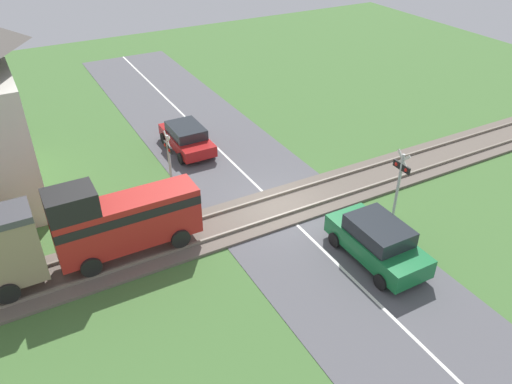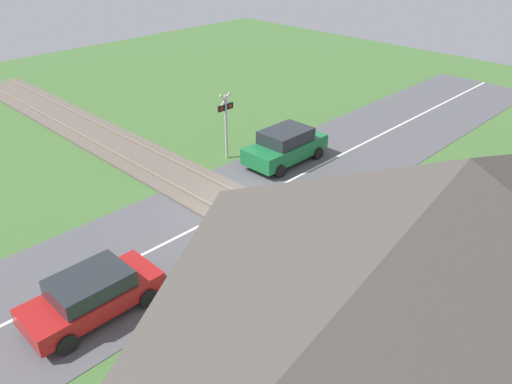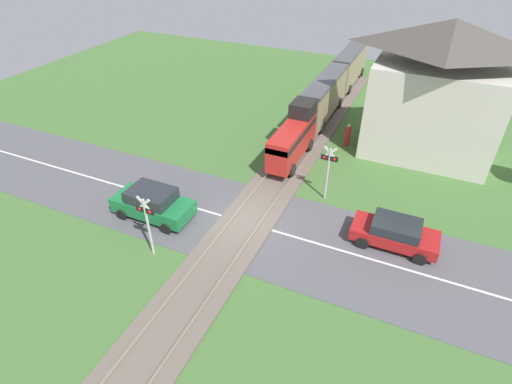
{
  "view_description": "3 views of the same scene",
  "coord_description": "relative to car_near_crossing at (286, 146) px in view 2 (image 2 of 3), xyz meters",
  "views": [
    {
      "loc": [
        -15.2,
        9.49,
        12.37
      ],
      "look_at": [
        0.0,
        1.16,
        1.2
      ],
      "focal_mm": 35.0,
      "sensor_mm": 36.0,
      "label": 1
    },
    {
      "loc": [
        11.6,
        12.57,
        10.24
      ],
      "look_at": [
        0.0,
        1.16,
        1.2
      ],
      "focal_mm": 35.0,
      "sensor_mm": 36.0,
      "label": 2
    },
    {
      "loc": [
        6.88,
        -14.09,
        13.05
      ],
      "look_at": [
        0.0,
        1.16,
        1.2
      ],
      "focal_mm": 28.0,
      "sensor_mm": 36.0,
      "label": 3
    }
  ],
  "objects": [
    {
      "name": "pedestrian_by_station",
      "position": [
        7.22,
        11.76,
        -0.14
      ],
      "size": [
        0.38,
        0.38,
        1.55
      ],
      "color": "#B2282D",
      "rests_on": "ground_plane"
    },
    {
      "name": "crossing_signal_east_approach",
      "position": [
        7.61,
        5.19,
        1.22
      ],
      "size": [
        0.9,
        0.18,
        3.23
      ],
      "color": "#B7B7B7",
      "rests_on": "ground_plane"
    },
    {
      "name": "ground_plane",
      "position": [
        4.61,
        1.44,
        -0.84
      ],
      "size": [
        60.0,
        60.0,
        0.0
      ],
      "primitive_type": "plane",
      "color": "#426B33"
    },
    {
      "name": "car_near_crossing",
      "position": [
        0.0,
        0.0,
        0.0
      ],
      "size": [
        4.15,
        1.97,
        1.63
      ],
      "color": "#197038",
      "rests_on": "ground_plane"
    },
    {
      "name": "car_far_side",
      "position": [
        11.62,
        2.88,
        -0.12
      ],
      "size": [
        3.94,
        1.87,
        1.37
      ],
      "color": "#A81919",
      "rests_on": "ground_plane"
    },
    {
      "name": "track_bed",
      "position": [
        4.61,
        1.44,
        -0.78
      ],
      "size": [
        2.8,
        48.0,
        0.24
      ],
      "color": "#665B51",
      "rests_on": "ground_plane"
    },
    {
      "name": "road_surface",
      "position": [
        4.61,
        1.44,
        -0.83
      ],
      "size": [
        48.0,
        6.4,
        0.02
      ],
      "color": "#515156",
      "rests_on": "ground_plane"
    },
    {
      "name": "crossing_signal_west_approach",
      "position": [
        1.61,
        -2.31,
        1.22
      ],
      "size": [
        0.9,
        0.18,
        3.23
      ],
      "color": "#B7B7B7",
      "rests_on": "ground_plane"
    }
  ]
}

